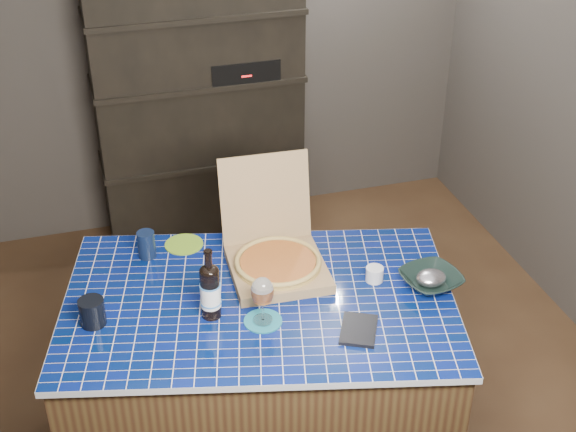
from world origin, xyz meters
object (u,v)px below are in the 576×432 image
object	(u,v)px
wine_glass	(262,292)
dvd_case	(359,330)
kitchen_island	(261,378)
bowl	(431,280)
pizza_box	(277,258)
mead_bottle	(210,291)

from	to	relation	value
wine_glass	dvd_case	distance (m)	0.39
kitchen_island	dvd_case	xyz separation A→B (m)	(0.31, -0.30, 0.43)
dvd_case	bowl	bearing A→B (deg)	52.48
pizza_box	wine_glass	xyz separation A→B (m)	(-0.14, -0.31, 0.08)
kitchen_island	mead_bottle	xyz separation A→B (m)	(-0.20, -0.05, 0.54)
mead_bottle	bowl	world-z (taller)	mead_bottle
pizza_box	wine_glass	bearing A→B (deg)	-111.87
mead_bottle	dvd_case	distance (m)	0.58
pizza_box	mead_bottle	bearing A→B (deg)	-143.14
pizza_box	bowl	bearing A→B (deg)	-23.77
wine_glass	mead_bottle	bearing A→B (deg)	152.74
wine_glass	dvd_case	xyz separation A→B (m)	(0.33, -0.16, -0.13)
wine_glass	dvd_case	size ratio (longest dim) A/B	1.07
wine_glass	bowl	size ratio (longest dim) A/B	0.83
pizza_box	kitchen_island	bearing A→B (deg)	-122.64
mead_bottle	dvd_case	world-z (taller)	mead_bottle
dvd_case	bowl	xyz separation A→B (m)	(0.38, 0.19, 0.02)
pizza_box	dvd_case	distance (m)	0.51
mead_bottle	wine_glass	xyz separation A→B (m)	(0.18, -0.09, 0.02)
bowl	kitchen_island	bearing A→B (deg)	170.70
pizza_box	wine_glass	size ratio (longest dim) A/B	2.48
wine_glass	dvd_case	world-z (taller)	wine_glass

